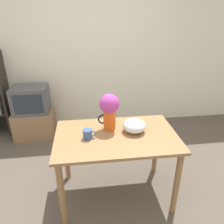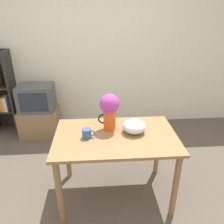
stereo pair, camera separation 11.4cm
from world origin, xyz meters
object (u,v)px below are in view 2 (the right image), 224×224
Objects in this scene: coffee_mug at (87,133)px; tv_set at (36,98)px; white_bowl at (134,126)px; flower_vase at (109,108)px.

tv_set is at bearing 120.58° from coffee_mug.
coffee_mug is 1.68m from tv_set.
white_bowl is 0.44× the size of tv_set.
white_bowl reaches higher than coffee_mug.
flower_vase reaches higher than coffee_mug.
tv_set is (-0.85, 1.44, -0.17)m from coffee_mug.
coffee_mug is (-0.23, -0.16, -0.19)m from flower_vase.
white_bowl reaches higher than tv_set.
flower_vase is at bearing -49.75° from tv_set.
white_bowl is at bearing -19.84° from flower_vase.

